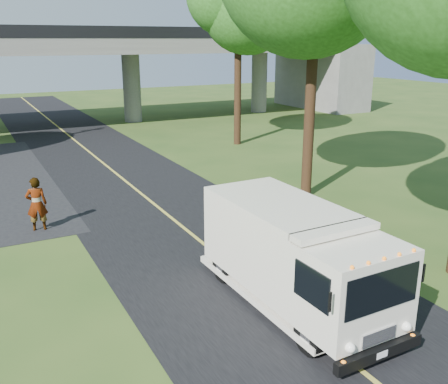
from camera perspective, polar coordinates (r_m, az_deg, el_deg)
ground at (r=11.75m, az=11.39°, el=-16.43°), size 120.00×120.00×0.00m
road at (r=19.66m, az=-7.14°, el=-2.10°), size 7.00×90.00×0.02m
lane_line at (r=19.66m, az=-7.14°, el=-2.05°), size 0.12×90.00×0.01m
overpass at (r=40.01m, az=-19.07°, el=13.48°), size 54.00×10.00×7.30m
tree_right_far at (r=31.50m, az=2.15°, el=20.47°), size 5.77×5.67×10.99m
step_van at (r=12.44m, az=8.01°, el=-7.01°), size 2.32×6.08×2.54m
pedestrian at (r=18.42m, az=-20.62°, el=-1.31°), size 0.76×0.56×1.92m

